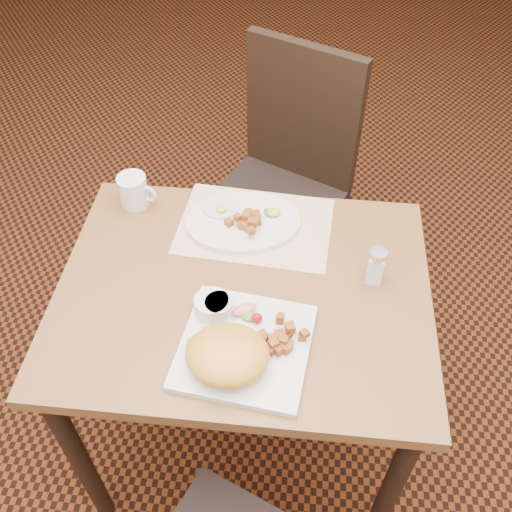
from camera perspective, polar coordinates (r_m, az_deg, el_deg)
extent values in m
plane|color=black|center=(2.01, -0.93, -16.95)|extent=(8.00, 8.00, 0.00)
cube|color=brown|center=(1.39, -1.28, -3.72)|extent=(0.90, 0.70, 0.03)
cylinder|color=black|center=(1.65, -17.18, -18.91)|extent=(0.05, 0.05, 0.71)
cylinder|color=black|center=(1.59, 13.20, -22.00)|extent=(0.05, 0.05, 0.71)
cylinder|color=black|center=(1.94, -11.88, -2.80)|extent=(0.05, 0.05, 0.71)
cylinder|color=black|center=(1.89, 12.22, -4.73)|extent=(0.05, 0.05, 0.71)
cube|color=black|center=(2.02, 1.57, 4.93)|extent=(0.56, 0.56, 0.05)
cylinder|color=black|center=(2.25, 7.72, 1.48)|extent=(0.04, 0.04, 0.42)
cylinder|color=black|center=(2.03, 3.32, -4.77)|extent=(0.04, 0.04, 0.42)
cylinder|color=black|center=(2.36, -0.16, 4.71)|extent=(0.04, 0.04, 0.42)
cylinder|color=black|center=(2.16, -5.10, -0.88)|extent=(0.04, 0.04, 0.42)
cube|color=black|center=(2.00, 4.68, 13.99)|extent=(0.40, 0.21, 0.50)
cube|color=white|center=(1.52, -0.09, 3.03)|extent=(0.42, 0.31, 0.00)
cube|color=silver|center=(1.27, -1.12, -9.05)|extent=(0.31, 0.31, 0.02)
ellipsoid|color=gold|center=(1.21, -2.87, -9.81)|extent=(0.18, 0.16, 0.07)
ellipsoid|color=gold|center=(1.21, -1.77, -11.24)|extent=(0.07, 0.06, 0.02)
ellipsoid|color=gold|center=(1.25, -5.40, -8.91)|extent=(0.07, 0.06, 0.02)
cylinder|color=silver|center=(1.30, -4.45, -4.95)|extent=(0.08, 0.08, 0.04)
cylinder|color=beige|center=(1.28, -3.73, -4.65)|extent=(0.07, 0.07, 0.01)
ellipsoid|color=#387223|center=(1.30, -0.67, -6.04)|extent=(0.04, 0.03, 0.01)
ellipsoid|color=red|center=(1.29, 0.09, -6.23)|extent=(0.03, 0.03, 0.03)
ellipsoid|color=#F28C72|center=(1.30, -1.20, -5.37)|extent=(0.07, 0.06, 0.02)
cylinder|color=white|center=(1.55, -3.57, 4.99)|extent=(0.10, 0.10, 0.01)
ellipsoid|color=yellow|center=(1.53, -3.49, 4.76)|extent=(0.03, 0.03, 0.01)
ellipsoid|color=#387223|center=(1.52, 1.45, 4.36)|extent=(0.05, 0.05, 0.01)
ellipsoid|color=yellow|center=(1.52, 1.79, 4.42)|extent=(0.04, 0.04, 0.02)
cube|color=white|center=(1.39, 11.83, -1.26)|extent=(0.04, 0.04, 0.08)
cylinder|color=silver|center=(1.36, 12.15, 0.14)|extent=(0.05, 0.05, 0.02)
cylinder|color=silver|center=(1.59, -12.16, 6.40)|extent=(0.08, 0.08, 0.09)
torus|color=silver|center=(1.57, -10.75, 6.12)|extent=(0.05, 0.02, 0.05)
cube|color=#AD541B|center=(1.27, 4.65, -8.01)|extent=(0.02, 0.02, 0.02)
cube|color=#AD541B|center=(1.25, 4.90, -7.72)|extent=(0.02, 0.02, 0.01)
cube|color=#AD541B|center=(1.26, 2.45, -7.95)|extent=(0.03, 0.03, 0.02)
cube|color=#AD541B|center=(1.26, 3.43, -7.17)|extent=(0.03, 0.03, 0.02)
cube|color=#AD541B|center=(1.24, 2.76, -8.41)|extent=(0.02, 0.02, 0.02)
cube|color=#AD541B|center=(1.28, 2.50, -6.11)|extent=(0.02, 0.02, 0.01)
cube|color=#AD541B|center=(1.29, 2.37, -6.39)|extent=(0.02, 0.02, 0.02)
cube|color=#AD541B|center=(1.24, 2.98, -9.12)|extent=(0.03, 0.03, 0.02)
cube|color=#AD541B|center=(1.25, 2.44, -8.91)|extent=(0.02, 0.02, 0.02)
cube|color=#AD541B|center=(1.24, 1.33, -9.36)|extent=(0.02, 0.02, 0.02)
cube|color=#AD541B|center=(1.26, 0.76, -8.16)|extent=(0.02, 0.02, 0.02)
cube|color=#AD541B|center=(1.27, 3.29, -7.78)|extent=(0.02, 0.02, 0.02)
cube|color=#AD541B|center=(1.27, 2.32, -7.81)|extent=(0.02, 0.02, 0.02)
cube|color=#AD541B|center=(1.26, 1.64, -8.25)|extent=(0.02, 0.02, 0.02)
cube|color=#AD541B|center=(1.23, 1.76, -8.76)|extent=(0.03, 0.03, 0.02)
cube|color=#AD541B|center=(1.24, 1.41, -9.34)|extent=(0.02, 0.02, 0.02)
cube|color=#AD541B|center=(1.25, 3.27, -8.86)|extent=(0.02, 0.02, 0.02)
cube|color=#AD541B|center=(1.26, 2.07, -8.22)|extent=(0.02, 0.02, 0.02)
cube|color=#AD541B|center=(1.25, 3.10, -8.93)|extent=(0.02, 0.02, 0.02)
cube|color=#AD541B|center=(1.24, 2.22, -9.33)|extent=(0.03, 0.03, 0.02)
cube|color=#AD541B|center=(1.26, 0.67, -7.91)|extent=(0.03, 0.03, 0.02)
cube|color=#AD541B|center=(1.25, 2.16, -9.15)|extent=(0.02, 0.02, 0.02)
cube|color=#AD541B|center=(1.51, 0.01, 4.11)|extent=(0.03, 0.03, 0.02)
cube|color=#AD541B|center=(1.48, -0.72, 3.93)|extent=(0.02, 0.02, 0.02)
cube|color=#AD541B|center=(1.51, -0.78, 4.26)|extent=(0.02, 0.02, 0.02)
cube|color=#AD541B|center=(1.50, -0.74, 3.49)|extent=(0.02, 0.02, 0.02)
cube|color=#AD541B|center=(1.48, -0.99, 3.99)|extent=(0.03, 0.03, 0.02)
cube|color=#AD541B|center=(1.49, 0.25, 3.51)|extent=(0.02, 0.02, 0.02)
cube|color=#AD541B|center=(1.50, -0.84, 3.86)|extent=(0.03, 0.03, 0.02)
cube|color=#AD541B|center=(1.50, -0.07, 3.89)|extent=(0.03, 0.03, 0.02)
cube|color=#AD541B|center=(1.51, -0.96, 3.87)|extent=(0.02, 0.02, 0.02)
cube|color=#AD541B|center=(1.48, -1.40, 3.10)|extent=(0.02, 0.02, 0.02)
cube|color=#AD541B|center=(1.48, -0.95, 3.09)|extent=(0.03, 0.03, 0.02)
cube|color=#AD541B|center=(1.45, -0.50, 2.52)|extent=(0.02, 0.02, 0.02)
cube|color=#AD541B|center=(1.50, -1.03, 3.70)|extent=(0.02, 0.03, 0.02)
cube|color=#AD541B|center=(1.48, -1.86, 3.87)|extent=(0.02, 0.02, 0.02)
cube|color=#AD541B|center=(1.49, -1.12, 3.39)|extent=(0.03, 0.03, 0.02)
cube|color=#AD541B|center=(1.48, -1.41, 3.17)|extent=(0.02, 0.02, 0.02)
cube|color=#AD541B|center=(1.47, -0.33, 3.40)|extent=(0.03, 0.03, 0.02)
cube|color=#AD541B|center=(1.50, -0.04, 3.63)|extent=(0.03, 0.03, 0.02)
cube|color=#AD541B|center=(1.49, -0.29, 3.44)|extent=(0.03, 0.03, 0.02)
cube|color=#AD541B|center=(1.49, -2.72, 3.39)|extent=(0.03, 0.03, 0.02)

